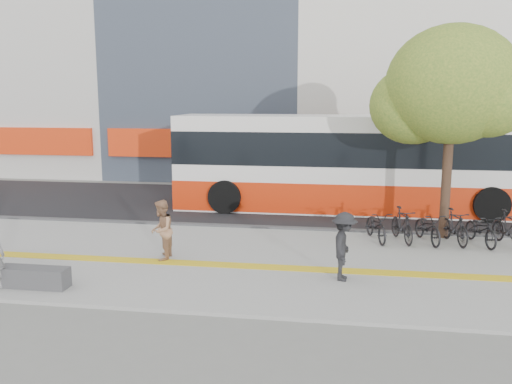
% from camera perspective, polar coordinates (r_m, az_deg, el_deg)
% --- Properties ---
extents(ground, '(120.00, 120.00, 0.00)m').
position_cam_1_polar(ground, '(13.06, -9.81, -9.07)').
color(ground, slate).
rests_on(ground, ground).
extents(sidewalk, '(40.00, 7.00, 0.08)m').
position_cam_1_polar(sidewalk, '(14.40, -7.90, -7.01)').
color(sidewalk, gray).
rests_on(sidewalk, ground).
extents(tactile_strip, '(40.00, 0.45, 0.01)m').
position_cam_1_polar(tactile_strip, '(13.93, -8.50, -7.43)').
color(tactile_strip, gold).
rests_on(tactile_strip, sidewalk).
extents(street, '(40.00, 8.00, 0.06)m').
position_cam_1_polar(street, '(21.47, -2.13, -1.26)').
color(street, black).
rests_on(street, ground).
extents(curb, '(40.00, 0.25, 0.14)m').
position_cam_1_polar(curb, '(17.65, -4.62, -3.65)').
color(curb, '#353537').
rests_on(curb, ground).
extents(bench, '(1.60, 0.45, 0.45)m').
position_cam_1_polar(bench, '(13.01, -22.62, -8.37)').
color(bench, '#353537').
rests_on(bench, sidewalk).
extents(street_tree, '(4.40, 3.80, 6.31)m').
position_cam_1_polar(street_tree, '(16.78, 20.01, 10.39)').
color(street_tree, '#362318').
rests_on(street_tree, sidewalk).
extents(bus, '(13.20, 3.13, 3.51)m').
position_cam_1_polar(bus, '(20.32, 10.31, 2.75)').
color(bus, silver).
rests_on(bus, street).
extents(bicycle_row, '(4.61, 1.80, 1.00)m').
position_cam_1_polar(bicycle_row, '(16.35, 19.00, -3.55)').
color(bicycle_row, black).
rests_on(bicycle_row, sidewalk).
extents(pedestrian_tan, '(0.66, 0.81, 1.56)m').
position_cam_1_polar(pedestrian_tan, '(14.08, -10.03, -4.00)').
color(pedestrian_tan, '#A07252').
rests_on(pedestrian_tan, sidewalk).
extents(pedestrian_dark, '(0.68, 1.07, 1.59)m').
position_cam_1_polar(pedestrian_dark, '(12.48, 9.35, -5.74)').
color(pedestrian_dark, black).
rests_on(pedestrian_dark, sidewalk).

